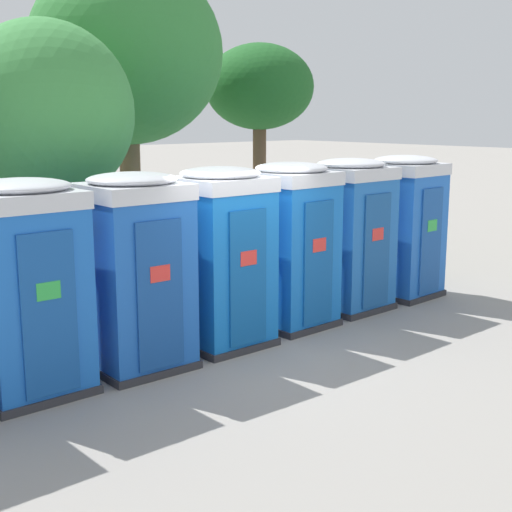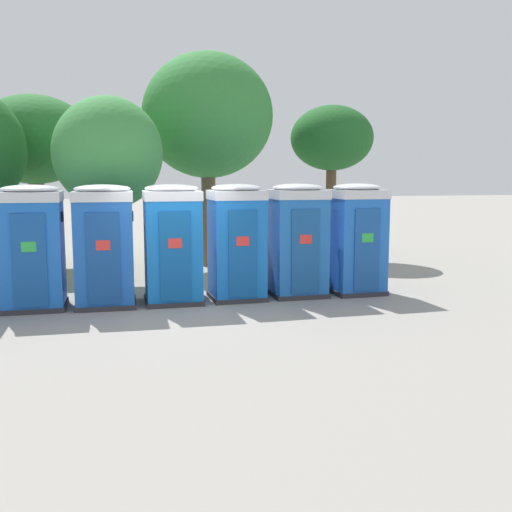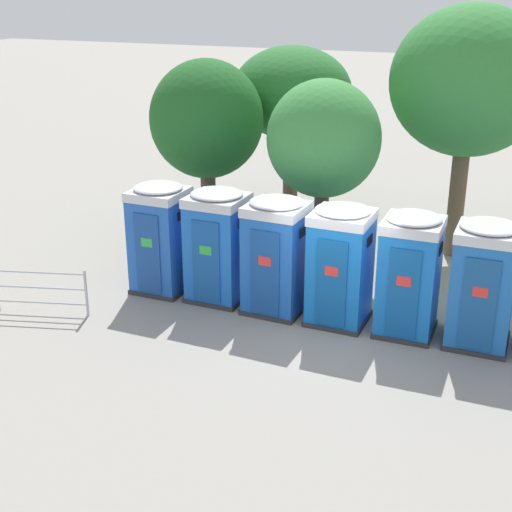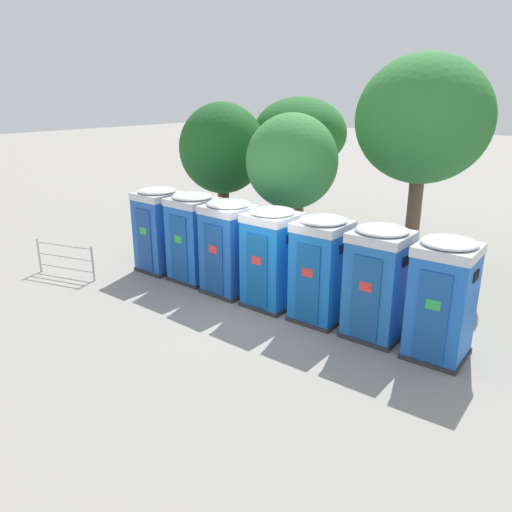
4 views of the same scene
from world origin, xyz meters
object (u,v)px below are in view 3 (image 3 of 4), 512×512
Objects in this scene: portapotty_1 at (218,245)px; street_tree_2 at (469,82)px; street_tree_4 at (324,140)px; portapotty_3 at (340,264)px; portapotty_2 at (276,255)px; portapotty_4 at (409,274)px; street_tree_0 at (292,94)px; portapotty_5 at (483,284)px; street_tree_3 at (207,120)px; event_barrier at (41,289)px; portapotty_0 at (161,237)px.

street_tree_2 is at bearing 48.07° from portapotty_1.
portapotty_3 is at bearing -64.11° from street_tree_4.
portapotty_2 is (1.41, -0.08, 0.00)m from portapotty_1.
portapotty_4 is 0.50× the size of street_tree_0.
street_tree_3 is (-7.56, 3.31, 2.04)m from portapotty_5.
portapotty_3 is 6.38m from event_barrier.
street_tree_0 reaches higher than portapotty_1.
portapotty_3 is (4.24, 0.00, -0.00)m from portapotty_0.
portapotty_3 is at bearing -107.73° from street_tree_2.
portapotty_5 is at bearing 2.00° from portapotty_4.
portapotty_5 reaches higher than event_barrier.
street_tree_3 is 1.05× the size of street_tree_4.
street_tree_4 is (2.09, -3.46, -0.48)m from street_tree_0.
portapotty_1 is 7.32m from street_tree_2.
street_tree_2 reaches higher than street_tree_4.
street_tree_3 reaches higher than portapotty_3.
street_tree_3 reaches higher than portapotty_1.
portapotty_5 is at bearing -23.65° from street_tree_3.
event_barrier is at bearing -160.17° from portapotty_3.
portapotty_3 is 1.29× the size of event_barrier.
street_tree_0 reaches higher than event_barrier.
event_barrier is at bearing -165.60° from portapotty_5.
portapotty_5 is (4.24, 0.12, 0.00)m from portapotty_2.
portapotty_1 is at bearing -121.00° from street_tree_4.
portapotty_0 is at bearing -81.73° from street_tree_3.
portapotty_0 is 4.42m from street_tree_4.
portapotty_4 and portapotty_5 have the same top height.
event_barrier is at bearing -107.52° from street_tree_0.
street_tree_2 is (4.96, -1.11, 0.71)m from street_tree_0.
portapotty_4 is at bearing -43.79° from street_tree_4.
portapotty_4 is 0.52× the size of street_tree_3.
street_tree_2 reaches higher than portapotty_1.
street_tree_4 is (-4.10, 2.53, 1.96)m from portapotty_5.
portapotty_0 is 0.55× the size of street_tree_4.
portapotty_2 is 2.83m from portapotty_4.
portapotty_1 is at bearing 179.87° from portapotty_4.
street_tree_3 is 2.48× the size of event_barrier.
street_tree_4 is at bearing 59.00° from portapotty_1.
street_tree_2 is at bearing 58.98° from portapotty_2.
portapotty_5 is at bearing 0.88° from portapotty_0.
street_tree_2 is at bearing 87.88° from portapotty_4.
street_tree_4 is at bearing 136.21° from portapotty_4.
street_tree_2 is 1.35× the size of street_tree_4.
portapotty_1 is 1.00× the size of portapotty_3.
street_tree_4 is at bearing -140.75° from street_tree_2.
portapotty_1 is at bearing -131.93° from street_tree_2.
portapotty_1 is at bearing -60.32° from street_tree_3.
portapotty_4 is at bearing 0.60° from portapotty_0.
street_tree_4 is (2.96, 2.64, 1.96)m from portapotty_0.
portapotty_3 is at bearing 19.83° from event_barrier.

